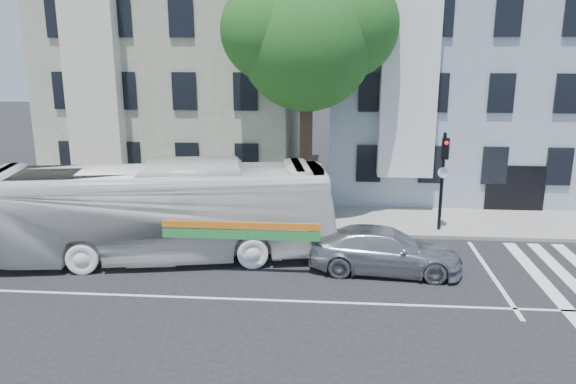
# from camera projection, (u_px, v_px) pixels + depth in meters

# --- Properties ---
(ground) EXTENTS (120.00, 120.00, 0.00)m
(ground) POSITION_uv_depth(u_px,v_px,m) (291.00, 301.00, 16.70)
(ground) COLOR black
(ground) RESTS_ON ground
(sidewalk_far) EXTENTS (80.00, 4.00, 0.15)m
(sidewalk_far) POSITION_uv_depth(u_px,v_px,m) (305.00, 219.00, 24.40)
(sidewalk_far) COLOR gray
(sidewalk_far) RESTS_ON ground
(building_left) EXTENTS (12.00, 10.00, 11.00)m
(building_left) POSITION_uv_depth(u_px,v_px,m) (183.00, 82.00, 30.34)
(building_left) COLOR gray
(building_left) RESTS_ON ground
(building_right) EXTENTS (12.00, 10.00, 11.00)m
(building_right) POSITION_uv_depth(u_px,v_px,m) (446.00, 83.00, 29.25)
(building_right) COLOR #97A7B4
(building_right) RESTS_ON ground
(street_tree) EXTENTS (7.30, 5.90, 11.10)m
(street_tree) POSITION_uv_depth(u_px,v_px,m) (308.00, 35.00, 23.16)
(street_tree) COLOR #2D2116
(street_tree) RESTS_ON ground
(bus) EXTENTS (4.94, 12.68, 3.44)m
(bus) POSITION_uv_depth(u_px,v_px,m) (158.00, 212.00, 19.74)
(bus) COLOR white
(bus) RESTS_ON ground
(sedan) EXTENTS (2.46, 5.22, 1.47)m
(sedan) POSITION_uv_depth(u_px,v_px,m) (385.00, 250.00, 18.79)
(sedan) COLOR #ACAFB3
(sedan) RESTS_ON ground
(hedge) EXTENTS (8.53, 2.14, 0.70)m
(hedge) POSITION_uv_depth(u_px,v_px,m) (132.00, 214.00, 23.70)
(hedge) COLOR #2C591D
(hedge) RESTS_ON sidewalk_far
(traffic_signal) EXTENTS (0.41, 0.53, 4.10)m
(traffic_signal) POSITION_uv_depth(u_px,v_px,m) (443.00, 170.00, 22.09)
(traffic_signal) COLOR black
(traffic_signal) RESTS_ON ground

